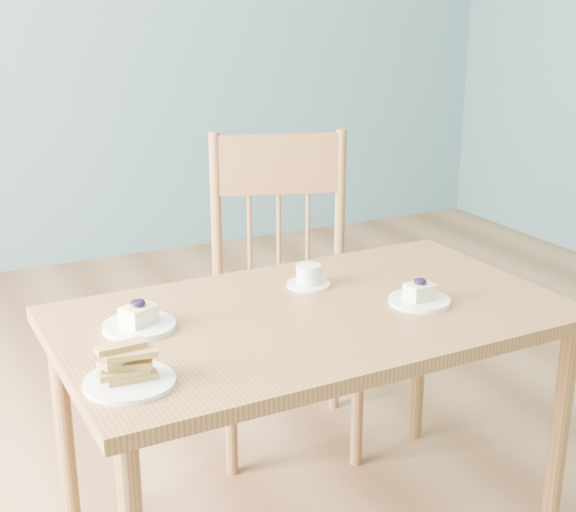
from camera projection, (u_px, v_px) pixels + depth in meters
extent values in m
cube|color=#976D46|center=(308.00, 484.00, 2.49)|extent=(5.00, 5.00, 0.01)
cube|color=slate|center=(89.00, 13.00, 4.19)|extent=(5.00, 0.01, 2.70)
cube|color=#966239|center=(313.00, 317.00, 2.03)|extent=(1.29, 0.76, 0.04)
cylinder|color=#966239|center=(559.00, 436.00, 2.13)|extent=(0.05, 0.05, 0.65)
cylinder|color=#966239|center=(65.00, 435.00, 2.13)|extent=(0.05, 0.05, 0.65)
cylinder|color=#966239|center=(419.00, 350.00, 2.65)|extent=(0.05, 0.05, 0.65)
cube|color=#966239|center=(287.00, 308.00, 2.59)|extent=(0.58, 0.57, 0.04)
cylinder|color=#966239|center=(231.00, 409.00, 2.47)|extent=(0.04, 0.04, 0.45)
cylinder|color=#966239|center=(358.00, 400.00, 2.52)|extent=(0.04, 0.04, 0.45)
cylinder|color=#966239|center=(224.00, 357.00, 2.82)|extent=(0.04, 0.04, 0.45)
cylinder|color=#966239|center=(335.00, 350.00, 2.87)|extent=(0.04, 0.04, 0.45)
cylinder|color=#966239|center=(216.00, 210.00, 2.66)|extent=(0.04, 0.04, 0.52)
cylinder|color=#966239|center=(340.00, 206.00, 2.72)|extent=(0.04, 0.04, 0.52)
cube|color=#966239|center=(279.00, 164.00, 2.64)|extent=(0.39, 0.15, 0.20)
cylinder|color=#966239|center=(250.00, 239.00, 2.71)|extent=(0.02, 0.02, 0.31)
cylinder|color=#966239|center=(279.00, 238.00, 2.72)|extent=(0.02, 0.02, 0.31)
cylinder|color=#966239|center=(308.00, 237.00, 2.74)|extent=(0.02, 0.02, 0.31)
cylinder|color=white|center=(419.00, 301.00, 2.07)|extent=(0.16, 0.16, 0.01)
cube|color=beige|center=(420.00, 291.00, 2.06)|extent=(0.07, 0.06, 0.04)
ellipsoid|color=black|center=(420.00, 281.00, 2.05)|extent=(0.03, 0.03, 0.02)
sphere|color=black|center=(423.00, 280.00, 2.06)|extent=(0.01, 0.01, 0.01)
sphere|color=black|center=(416.00, 281.00, 2.06)|extent=(0.01, 0.01, 0.01)
sphere|color=black|center=(423.00, 282.00, 2.05)|extent=(0.01, 0.01, 0.01)
cylinder|color=white|center=(139.00, 326.00, 1.91)|extent=(0.17, 0.17, 0.01)
cube|color=beige|center=(139.00, 315.00, 1.90)|extent=(0.09, 0.09, 0.04)
ellipsoid|color=black|center=(138.00, 303.00, 1.89)|extent=(0.04, 0.04, 0.02)
sphere|color=black|center=(142.00, 302.00, 1.90)|extent=(0.02, 0.02, 0.02)
sphere|color=black|center=(133.00, 303.00, 1.90)|extent=(0.02, 0.02, 0.02)
sphere|color=black|center=(140.00, 304.00, 1.89)|extent=(0.02, 0.02, 0.02)
cylinder|color=white|center=(308.00, 284.00, 2.19)|extent=(0.12, 0.12, 0.01)
cylinder|color=white|center=(308.00, 274.00, 2.18)|extent=(0.08, 0.08, 0.05)
cylinder|color=olive|center=(308.00, 267.00, 2.18)|extent=(0.06, 0.06, 0.00)
torus|color=white|center=(319.00, 272.00, 2.20)|extent=(0.04, 0.01, 0.04)
cylinder|color=white|center=(130.00, 382.00, 1.64)|extent=(0.19, 0.19, 0.01)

